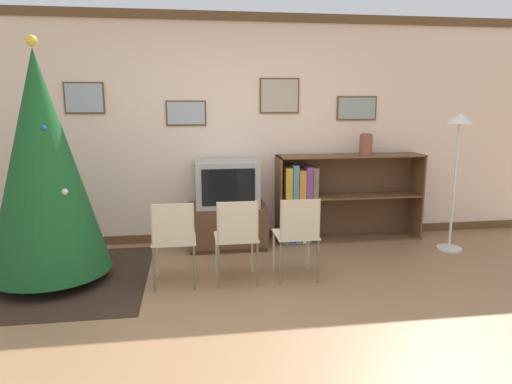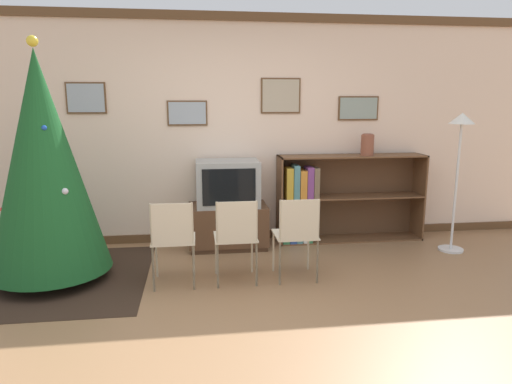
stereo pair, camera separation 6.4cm
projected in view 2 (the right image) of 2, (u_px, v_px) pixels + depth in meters
The scene contains 12 objects.
ground_plane at pixel (249, 322), 3.59m from camera, with size 24.00×24.00×0.00m, color #936B47.
wall_back at pixel (227, 130), 5.49m from camera, with size 8.04×0.11×2.70m.
area_rug at pixel (54, 279), 4.43m from camera, with size 1.78×1.80×0.01m.
christmas_tree at pixel (44, 164), 4.21m from camera, with size 1.10×1.10×2.26m.
tv_console at pixel (228, 226), 5.38m from camera, with size 0.91×0.54×0.51m.
television at pixel (227, 183), 5.27m from camera, with size 0.72×0.51×0.53m.
folding_chair_left at pixel (173, 238), 4.17m from camera, with size 0.40×0.40×0.82m.
folding_chair_center at pixel (236, 235), 4.25m from camera, with size 0.40×0.40×0.82m.
folding_chair_right at pixel (297, 233), 4.32m from camera, with size 0.40×0.40×0.82m.
bookshelf at pixel (325, 201), 5.58m from camera, with size 1.80×0.36×1.06m.
vase at pixel (367, 144), 5.46m from camera, with size 0.16×0.16×0.26m.
standing_lamp at pixel (460, 146), 5.05m from camera, with size 0.28×0.28×1.57m.
Camera 2 is at (-0.37, -3.29, 1.71)m, focal length 32.00 mm.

